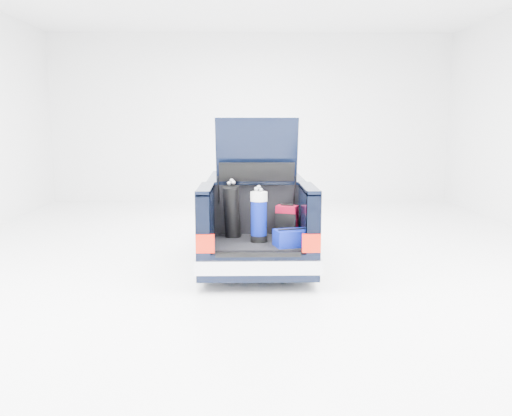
{
  "coord_description": "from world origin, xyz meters",
  "views": [
    {
      "loc": [
        -0.18,
        -9.51,
        2.38
      ],
      "look_at": [
        0.0,
        -0.5,
        0.96
      ],
      "focal_mm": 38.0,
      "sensor_mm": 36.0,
      "label": 1
    }
  ],
  "objects_px": {
    "car": "(255,218)",
    "blue_duffel": "(292,238)",
    "blue_golf_bag": "(259,216)",
    "red_suitcase": "(287,222)",
    "black_golf_bag": "(232,212)"
  },
  "relations": [
    {
      "from": "car",
      "to": "blue_golf_bag",
      "type": "height_order",
      "value": "car"
    },
    {
      "from": "black_golf_bag",
      "to": "blue_duffel",
      "type": "height_order",
      "value": "black_golf_bag"
    },
    {
      "from": "black_golf_bag",
      "to": "blue_duffel",
      "type": "bearing_deg",
      "value": -18.11
    },
    {
      "from": "red_suitcase",
      "to": "blue_golf_bag",
      "type": "xyz_separation_m",
      "value": [
        -0.45,
        -0.29,
        0.14
      ]
    },
    {
      "from": "car",
      "to": "blue_duffel",
      "type": "height_order",
      "value": "car"
    },
    {
      "from": "red_suitcase",
      "to": "blue_golf_bag",
      "type": "relative_size",
      "value": 0.62
    },
    {
      "from": "black_golf_bag",
      "to": "blue_duffel",
      "type": "xyz_separation_m",
      "value": [
        0.89,
        -0.61,
        -0.29
      ]
    },
    {
      "from": "car",
      "to": "blue_golf_bag",
      "type": "bearing_deg",
      "value": -89.19
    },
    {
      "from": "blue_duffel",
      "to": "black_golf_bag",
      "type": "bearing_deg",
      "value": 130.26
    },
    {
      "from": "car",
      "to": "blue_golf_bag",
      "type": "relative_size",
      "value": 5.42
    },
    {
      "from": "car",
      "to": "red_suitcase",
      "type": "distance_m",
      "value": 1.41
    },
    {
      "from": "red_suitcase",
      "to": "blue_duffel",
      "type": "height_order",
      "value": "red_suitcase"
    },
    {
      "from": "car",
      "to": "blue_duffel",
      "type": "xyz_separation_m",
      "value": [
        0.5,
        -1.91,
        0.05
      ]
    },
    {
      "from": "car",
      "to": "red_suitcase",
      "type": "height_order",
      "value": "car"
    },
    {
      "from": "red_suitcase",
      "to": "blue_duffel",
      "type": "relative_size",
      "value": 0.94
    }
  ]
}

